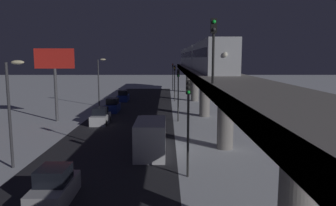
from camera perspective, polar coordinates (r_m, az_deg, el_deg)
The scene contains 17 objects.
ground_plane at distance 28.62m, azimuth -0.56°, elevation -7.92°, with size 240.00×240.00×0.00m, color silver.
avenue_asphalt at distance 29.01m, azimuth -9.65°, elevation -7.81°, with size 11.00×109.04×0.01m, color #28282D.
elevated_railway at distance 28.07m, azimuth 9.94°, elevation 2.81°, with size 5.00×109.04×6.20m.
subway_train at distance 56.36m, azimuth 4.98°, elevation 8.08°, with size 2.94×55.47×3.40m.
rail_signal at distance 20.67m, azimuth 7.95°, elevation 10.93°, with size 0.36×0.41×4.00m.
sedan_white at distance 39.72m, azimuth -11.70°, elevation -2.43°, with size 1.91×4.07×1.97m.
sedan_silver at distance 19.34m, azimuth -19.23°, elevation -13.83°, with size 1.80×4.11×1.97m.
sedan_blue at distance 59.74m, azimuth -7.81°, elevation 1.12°, with size 1.80×4.09×1.97m.
sedan_blue_2 at distance 48.11m, azimuth -9.66°, elevation -0.56°, with size 1.80×4.13×1.97m.
box_truck at distance 27.43m, azimuth -2.97°, elevation -5.72°, with size 2.40×7.40×2.80m.
traffic_light_near at distance 21.08m, azimuth 3.55°, elevation -1.98°, with size 0.32×0.44×6.40m.
traffic_light_mid at distance 39.83m, azimuth 1.80°, elevation 2.72°, with size 0.32×0.44×6.40m.
traffic_light_far at distance 58.68m, azimuth 1.16°, elevation 4.41°, with size 0.32×0.44×6.40m.
traffic_light_distant at distance 77.57m, azimuth 0.84°, elevation 5.27°, with size 0.32×0.44×6.40m.
commercial_billboard at distance 42.10m, azimuth -19.17°, elevation 6.16°, with size 4.80×0.36×8.90m.
street_lamp_near at distance 25.17m, azimuth -25.60°, elevation 0.29°, with size 1.35×0.44×7.65m.
street_lamp_far at distance 53.71m, azimuth -11.82°, elevation 4.57°, with size 1.35×0.44×7.65m.
Camera 1 is at (-0.19, 27.53, 7.83)m, focal length 34.93 mm.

